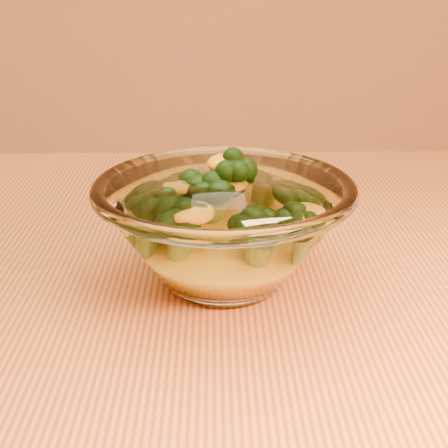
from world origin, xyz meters
name	(u,v)px	position (x,y,z in m)	size (l,w,h in m)	color
table	(348,427)	(0.00, 0.00, 0.65)	(1.20, 0.80, 0.75)	#BB7938
glass_bowl	(224,229)	(-0.09, 0.05, 0.79)	(0.19, 0.19, 0.08)	white
cheese_sauce	(224,251)	(-0.09, 0.05, 0.78)	(0.11, 0.11, 0.03)	gold
broccoli_heap	(215,209)	(-0.10, 0.06, 0.81)	(0.12, 0.10, 0.07)	black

